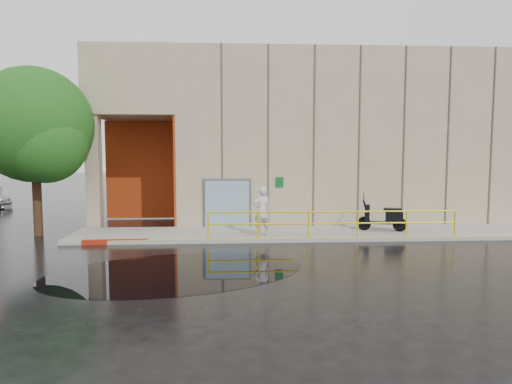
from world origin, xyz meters
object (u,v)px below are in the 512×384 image
person (262,211)px  tree_near (37,129)px  scooter (383,210)px  red_curb (115,242)px

person → tree_near: bearing=-27.9°
scooter → tree_near: (-13.97, 0.43, 3.27)m
person → scooter: person is taller
red_curb → person: bearing=6.5°
tree_near → person: bearing=-7.8°
person → tree_near: size_ratio=0.28×
scooter → tree_near: tree_near is taller
person → scooter: (5.06, 0.78, -0.08)m
person → red_curb: (-5.49, -0.63, -1.02)m
scooter → red_curb: size_ratio=0.85×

